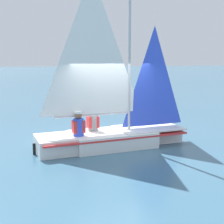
{
  "coord_description": "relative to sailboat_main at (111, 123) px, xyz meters",
  "views": [
    {
      "loc": [
        2.36,
        8.92,
        2.59
      ],
      "look_at": [
        0.0,
        0.0,
        1.06
      ],
      "focal_mm": 50.0,
      "sensor_mm": 36.0,
      "label": 1
    }
  ],
  "objects": [
    {
      "name": "sailor_helm",
      "position": [
        0.49,
        -0.28,
        -0.08
      ],
      "size": [
        0.37,
        0.33,
        1.16
      ],
      "rotation": [
        0.0,
        0.0,
        3.27
      ],
      "color": "black",
      "rests_on": "ground_plane"
    },
    {
      "name": "sailboat_main",
      "position": [
        0.0,
        0.0,
        0.0
      ],
      "size": [
        4.67,
        1.99,
        5.1
      ],
      "rotation": [
        0.0,
        0.0,
        3.27
      ],
      "color": "white",
      "rests_on": "ground_plane"
    },
    {
      "name": "buoy_marker",
      "position": [
        -3.27,
        -8.36,
        -0.49
      ],
      "size": [
        0.62,
        0.62,
        1.29
      ],
      "color": "red",
      "rests_on": "ground_plane"
    },
    {
      "name": "ground_plane",
      "position": [
        -0.04,
        -0.01,
        -0.71
      ],
      "size": [
        260.0,
        260.0,
        0.0
      ],
      "primitive_type": "plane",
      "color": "#38607A"
    },
    {
      "name": "sailor_crew",
      "position": [
        1.02,
        0.28,
        -0.08
      ],
      "size": [
        0.37,
        0.33,
        1.16
      ],
      "rotation": [
        0.0,
        0.0,
        3.27
      ],
      "color": "black",
      "rests_on": "ground_plane"
    }
  ]
}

